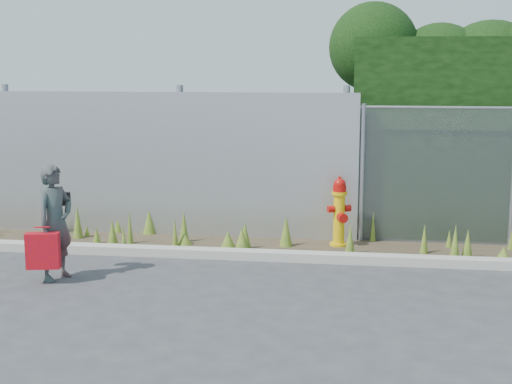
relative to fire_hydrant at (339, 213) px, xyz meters
name	(u,v)px	position (x,y,z in m)	size (l,w,h in m)	color
ground	(265,304)	(-0.73, -2.63, -0.50)	(80.00, 80.00, 0.00)	#3A3A3D
curb	(282,256)	(-0.73, -0.83, -0.44)	(16.00, 0.22, 0.12)	#A8A498
weed_strip	(279,239)	(-0.85, -0.19, -0.36)	(16.00, 1.28, 0.55)	#3F3324
corrugated_fence	(82,163)	(-3.98, 0.38, 0.60)	(8.50, 0.21, 2.30)	#A2A4A8
fire_hydrant	(339,213)	(0.00, 0.00, 0.00)	(0.35, 0.31, 1.03)	#E7B70C
woman	(55,222)	(-3.39, -2.04, 0.21)	(0.52, 0.34, 1.42)	#106A63
red_tote_bag	(43,251)	(-3.46, -2.28, -0.09)	(0.39, 0.14, 0.51)	#A10923
black_shoulder_bag	(61,199)	(-3.41, -1.79, 0.46)	(0.22, 0.09, 0.16)	black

